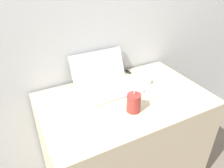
{
  "coord_description": "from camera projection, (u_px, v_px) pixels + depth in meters",
  "views": [
    {
      "loc": [
        -0.59,
        -0.63,
        1.53
      ],
      "look_at": [
        -0.05,
        0.41,
        0.82
      ],
      "focal_mm": 35.0,
      "sensor_mm": 36.0,
      "label": 1
    }
  ],
  "objects": [
    {
      "name": "usb_stick",
      "position": [
        128.0,
        72.0,
        1.66
      ],
      "size": [
        0.02,
        0.06,
        0.01
      ],
      "color": "black",
      "rests_on": "desk"
    },
    {
      "name": "wall_back",
      "position": [
        98.0,
        4.0,
        1.39
      ],
      "size": [
        7.0,
        0.04,
        2.5
      ],
      "color": "silver",
      "rests_on": "ground_plane"
    },
    {
      "name": "computer_mouse",
      "position": [
        146.0,
        79.0,
        1.53
      ],
      "size": [
        0.07,
        0.11,
        0.04
      ],
      "color": "white",
      "rests_on": "desk"
    },
    {
      "name": "drink_cup",
      "position": [
        134.0,
        102.0,
        1.23
      ],
      "size": [
        0.08,
        0.08,
        0.23
      ],
      "color": "#9E332D",
      "rests_on": "desk"
    },
    {
      "name": "laptop",
      "position": [
        105.0,
        82.0,
        1.46
      ],
      "size": [
        0.39,
        0.34,
        0.21
      ],
      "color": "silver",
      "rests_on": "desk"
    },
    {
      "name": "desk",
      "position": [
        123.0,
        141.0,
        1.56
      ],
      "size": [
        1.05,
        0.66,
        0.75
      ],
      "color": "beige",
      "rests_on": "ground_plane"
    }
  ]
}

